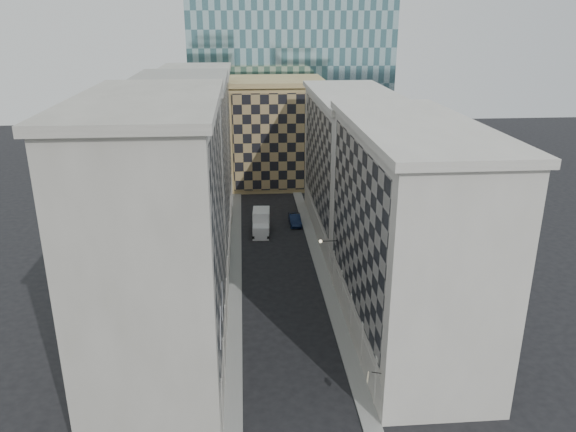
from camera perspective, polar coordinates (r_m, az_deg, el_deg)
sidewalk_west at (r=68.46m, az=-5.36°, el=-5.64°), size 1.50×100.00×0.15m
sidewalk_east at (r=69.05m, az=3.42°, el=-5.35°), size 1.50×100.00×0.15m
bldg_left_a at (r=46.83m, az=-12.90°, el=-2.79°), size 10.80×22.80×23.70m
bldg_left_b at (r=67.67m, az=-10.43°, el=3.99°), size 10.80×22.80×22.70m
bldg_left_c at (r=89.07m, az=-9.12°, el=7.55°), size 10.80×22.80×21.70m
bldg_right_a at (r=52.69m, az=11.97°, el=-1.89°), size 10.80×26.80×20.70m
bldg_right_b at (r=77.79m, az=6.49°, el=5.14°), size 10.80×28.80×19.70m
tan_block at (r=101.87m, az=-1.25°, el=8.53°), size 16.80×14.80×18.80m
church_tower at (r=113.90m, az=-2.83°, el=18.59°), size 7.20×7.20×51.50m
flagpoles_left at (r=43.53m, az=-6.79°, el=-9.83°), size 0.10×6.33×2.33m
bracket_lamp at (r=61.03m, az=3.49°, el=-2.58°), size 1.98×0.36×0.36m
box_truck at (r=79.78m, az=-2.74°, el=-0.76°), size 2.70×5.91×3.17m
dark_car at (r=82.90m, az=0.70°, el=-0.38°), size 1.71×4.66×1.53m
shop_sign at (r=44.14m, az=8.21°, el=-15.86°), size 1.12×0.62×0.71m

